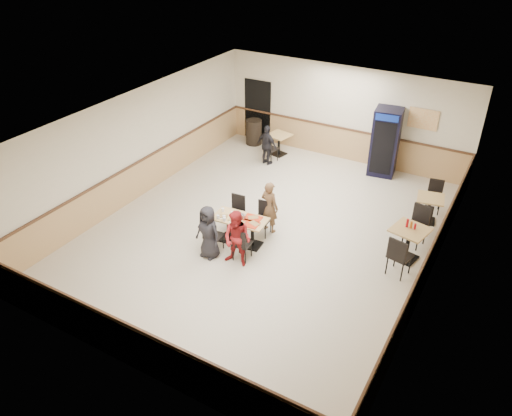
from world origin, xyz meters
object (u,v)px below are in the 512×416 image
Objects in this scene: back_table at (279,141)px; main_table at (240,226)px; side_table_far at (429,206)px; diner_woman_right at (237,239)px; diner_woman_left at (208,232)px; pepsi_cooler at (385,142)px; lone_diner at (267,145)px; side_table_near at (409,239)px; diner_man_opposite at (270,207)px; trash_bin at (254,132)px.

main_table is at bearing -72.73° from back_table.
side_table_far reaches higher than main_table.
main_table is at bearing 115.25° from diner_woman_right.
side_table_far is 5.51m from back_table.
diner_woman_left is 0.74m from diner_woman_right.
diner_woman_left is 0.64× the size of pepsi_cooler.
side_table_near is (5.21, -2.77, -0.10)m from lone_diner.
pepsi_cooler is at bearing -146.49° from lone_diner.
trash_bin is at bearing -46.69° from diner_man_opposite.
diner_woman_left is 1.54× the size of trash_bin.
side_table_far is (5.24, -0.90, -0.17)m from lone_diner.
diner_woman_right is 1.79× the size of side_table_far.
diner_woman_right is 1.61× the size of trash_bin.
pepsi_cooler reaches higher than side_table_near.
main_table is 0.88m from diner_woman_right.
pepsi_cooler is 2.40× the size of trash_bin.
pepsi_cooler reaches higher than diner_woman_left.
trash_bin is at bearing 163.05° from back_table.
side_table_near reaches higher than back_table.
side_table_near is 7.47m from trash_bin.
diner_woman_right reaches higher than diner_woman_left.
diner_woman_left is 1.03× the size of lone_diner.
trash_bin is at bearing -31.23° from lone_diner.
diner_woman_right is 1.52× the size of side_table_near.
side_table_near is at bearing 30.94° from diner_woman_right.
pepsi_cooler is (3.35, 1.20, 0.38)m from lone_diner.
main_table is 1.72× the size of back_table.
trash_bin reaches higher than side_table_far.
diner_man_opposite is (0.35, 0.82, 0.22)m from main_table.
back_table is 0.38× the size of pepsi_cooler.
diner_woman_left is 1.71× the size of side_table_far.
diner_woman_left reaches higher than side_table_near.
pepsi_cooler is at bearing 0.55° from trash_bin.
trash_bin is at bearing 148.31° from side_table_near.
diner_woman_left is 6.55m from trash_bin.
diner_man_opposite reaches higher than side_table_far.
lone_diner is 3.58m from pepsi_cooler.
lone_diner is at bearing 151.98° from side_table_near.
back_table is at bearing 145.54° from side_table_near.
main_table is 0.92m from diner_man_opposite.
main_table is 1.02× the size of diner_woman_left.
trash_bin is at bearing 118.68° from diner_woman_left.
side_table_near is (3.67, 1.36, 0.08)m from main_table.
back_table is at bearing 162.04° from side_table_far.
diner_man_opposite reaches higher than back_table.
diner_woman_left is at bearing 76.09° from diner_man_opposite.
back_table is at bearing -16.95° from trash_bin.
side_table_far is 0.90× the size of trash_bin.
side_table_near is at bearing -91.15° from side_table_far.
diner_woman_right reaches higher than trash_bin.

